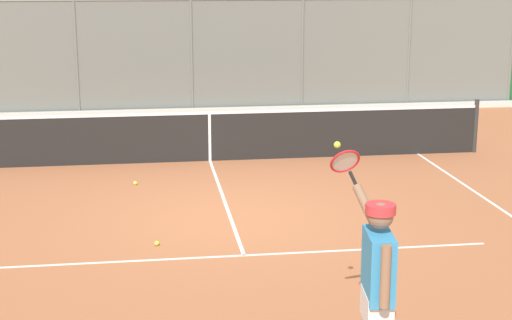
# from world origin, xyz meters

# --- Properties ---
(ground_plane) EXTENTS (60.00, 60.00, 0.00)m
(ground_plane) POSITION_xyz_m (0.00, 0.00, 0.00)
(ground_plane) COLOR #A8603D
(court_line_markings) EXTENTS (8.38, 9.49, 0.01)m
(court_line_markings) POSITION_xyz_m (0.00, 1.97, 0.00)
(court_line_markings) COLOR white
(court_line_markings) RESTS_ON ground
(fence_backdrop) EXTENTS (20.07, 1.37, 3.38)m
(fence_backdrop) POSITION_xyz_m (0.00, -9.44, 1.68)
(fence_backdrop) COLOR slate
(fence_backdrop) RESTS_ON ground
(tennis_net) EXTENTS (10.76, 0.09, 1.07)m
(tennis_net) POSITION_xyz_m (0.00, -3.57, 0.49)
(tennis_net) COLOR #2D2D2D
(tennis_net) RESTS_ON ground
(tennis_player) EXTENTS (0.38, 1.44, 2.01)m
(tennis_player) POSITION_xyz_m (-0.69, 5.10, 1.01)
(tennis_player) COLOR black
(tennis_player) RESTS_ON ground
(tennis_ball_mid_court) EXTENTS (0.07, 0.07, 0.07)m
(tennis_ball_mid_court) POSITION_xyz_m (1.10, 1.10, 0.03)
(tennis_ball_mid_court) COLOR #C1D138
(tennis_ball_mid_court) RESTS_ON ground
(tennis_ball_near_baseline) EXTENTS (0.07, 0.07, 0.07)m
(tennis_ball_near_baseline) POSITION_xyz_m (1.41, -2.01, 0.03)
(tennis_ball_near_baseline) COLOR #D6E042
(tennis_ball_near_baseline) RESTS_ON ground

